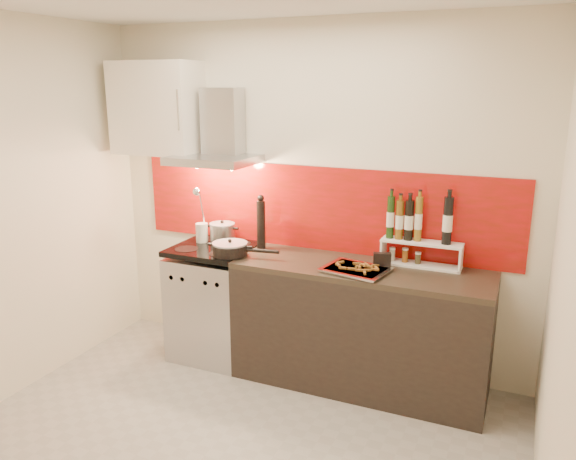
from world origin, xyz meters
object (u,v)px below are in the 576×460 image
at_px(saute_pan, 231,249).
at_px(baking_tray, 356,269).
at_px(stock_pot, 222,232).
at_px(range_stove, 215,302).
at_px(counter, 360,326).
at_px(pepper_mill, 261,223).

bearing_deg(saute_pan, baking_tray, 1.84).
relative_size(stock_pot, saute_pan, 0.40).
distance_m(range_stove, counter, 1.20).
bearing_deg(range_stove, baking_tray, -5.16).
relative_size(range_stove, counter, 0.51).
height_order(range_stove, counter, range_stove).
height_order(counter, pepper_mill, pepper_mill).
xyz_separation_m(counter, saute_pan, (-0.96, -0.14, 0.51)).
relative_size(range_stove, saute_pan, 1.80).
height_order(range_stove, pepper_mill, pepper_mill).
xyz_separation_m(range_stove, pepper_mill, (0.35, 0.14, 0.66)).
xyz_separation_m(pepper_mill, baking_tray, (0.84, -0.25, -0.19)).
relative_size(range_stove, stock_pot, 4.49).
height_order(counter, baking_tray, baking_tray).
distance_m(saute_pan, pepper_mill, 0.33).
distance_m(range_stove, pepper_mill, 0.76).
height_order(range_stove, stock_pot, stock_pot).
xyz_separation_m(counter, pepper_mill, (-0.85, 0.13, 0.65)).
height_order(range_stove, baking_tray, baking_tray).
bearing_deg(stock_pot, saute_pan, -50.51).
bearing_deg(counter, stock_pot, 172.93).
distance_m(range_stove, baking_tray, 1.29).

